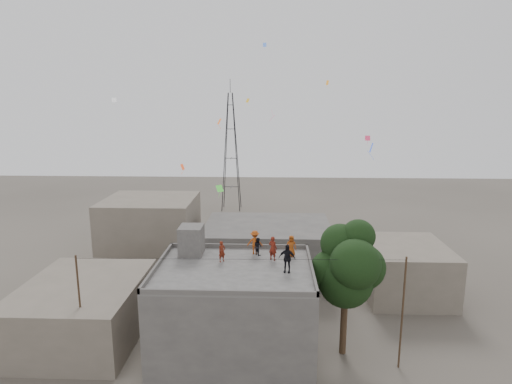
% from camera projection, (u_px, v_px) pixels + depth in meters
% --- Properties ---
extents(ground, '(140.00, 140.00, 0.00)m').
position_uv_depth(ground, '(235.00, 354.00, 28.51)').
color(ground, '#47413A').
rests_on(ground, ground).
extents(main_building, '(10.00, 8.00, 6.10)m').
position_uv_depth(main_building, '(235.00, 312.00, 27.89)').
color(main_building, '#4B4946').
rests_on(main_building, ground).
extents(parapet, '(10.00, 8.00, 0.30)m').
position_uv_depth(parapet, '(234.00, 266.00, 27.24)').
color(parapet, '#4B4946').
rests_on(parapet, main_building).
extents(stair_head_box, '(1.60, 1.80, 2.00)m').
position_uv_depth(stair_head_box, '(191.00, 240.00, 29.73)').
color(stair_head_box, '#4B4946').
rests_on(stair_head_box, main_building).
extents(neighbor_west, '(8.00, 10.00, 4.00)m').
position_uv_depth(neighbor_west, '(84.00, 310.00, 30.47)').
color(neighbor_west, '#675E51').
rests_on(neighbor_west, ground).
extents(neighbor_north, '(12.00, 9.00, 5.00)m').
position_uv_depth(neighbor_north, '(268.00, 249.00, 41.62)').
color(neighbor_north, '#4B4946').
rests_on(neighbor_north, ground).
extents(neighbor_northwest, '(9.00, 8.00, 7.00)m').
position_uv_depth(neighbor_northwest, '(151.00, 232.00, 43.83)').
color(neighbor_northwest, '#675E51').
rests_on(neighbor_northwest, ground).
extents(neighbor_east, '(7.00, 8.00, 4.40)m').
position_uv_depth(neighbor_east, '(404.00, 269.00, 37.32)').
color(neighbor_east, '#675E51').
rests_on(neighbor_east, ground).
extents(tree, '(4.90, 4.60, 9.10)m').
position_uv_depth(tree, '(349.00, 266.00, 27.58)').
color(tree, black).
rests_on(tree, ground).
extents(utility_line, '(20.12, 0.62, 7.40)m').
position_uv_depth(utility_line, '(241.00, 311.00, 26.49)').
color(utility_line, black).
rests_on(utility_line, ground).
extents(transmission_tower, '(2.97, 2.97, 20.01)m').
position_uv_depth(transmission_tower, '(231.00, 152.00, 65.95)').
color(transmission_tower, black).
rests_on(transmission_tower, ground).
extents(person_red_adult, '(0.72, 0.64, 1.64)m').
position_uv_depth(person_red_adult, '(273.00, 248.00, 28.60)').
color(person_red_adult, maroon).
rests_on(person_red_adult, main_building).
extents(person_orange_child, '(0.78, 0.57, 1.48)m').
position_uv_depth(person_orange_child, '(291.00, 246.00, 29.27)').
color(person_orange_child, '#9C4211').
rests_on(person_orange_child, main_building).
extents(person_dark_child, '(0.74, 0.76, 1.23)m').
position_uv_depth(person_dark_child, '(258.00, 246.00, 29.60)').
color(person_dark_child, black).
rests_on(person_dark_child, main_building).
extents(person_dark_adult, '(1.11, 0.62, 1.79)m').
position_uv_depth(person_dark_adult, '(287.00, 258.00, 26.51)').
color(person_dark_adult, black).
rests_on(person_dark_adult, main_building).
extents(person_orange_adult, '(1.09, 0.64, 1.68)m').
position_uv_depth(person_orange_adult, '(255.00, 242.00, 29.75)').
color(person_orange_adult, '#A54312').
rests_on(person_orange_adult, main_building).
extents(person_red_child, '(0.61, 0.59, 1.40)m').
position_uv_depth(person_red_child, '(222.00, 252.00, 28.31)').
color(person_red_child, '#621D0F').
rests_on(person_red_child, main_building).
extents(kites, '(22.27, 14.41, 11.50)m').
position_uv_depth(kites, '(268.00, 126.00, 33.01)').
color(kites, '#F04819').
rests_on(kites, ground).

